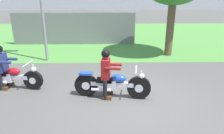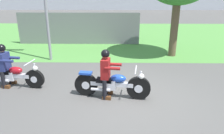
{
  "view_description": "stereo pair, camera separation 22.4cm",
  "coord_description": "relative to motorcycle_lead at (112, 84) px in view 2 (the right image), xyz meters",
  "views": [
    {
      "loc": [
        -0.57,
        -5.42,
        2.87
      ],
      "look_at": [
        -0.44,
        0.27,
        0.85
      ],
      "focal_mm": 33.79,
      "sensor_mm": 36.0,
      "label": 1
    },
    {
      "loc": [
        -0.35,
        -5.42,
        2.87
      ],
      "look_at": [
        -0.44,
        0.27,
        0.85
      ],
      "focal_mm": 33.79,
      "sensor_mm": 36.0,
      "label": 2
    }
  ],
  "objects": [
    {
      "name": "rider_lead",
      "position": [
        -0.17,
        0.03,
        0.42
      ],
      "size": [
        0.59,
        0.51,
        1.41
      ],
      "rotation": [
        0.0,
        0.0,
        -0.14
      ],
      "color": "black",
      "rests_on": "ground"
    },
    {
      "name": "motorcycle_lead",
      "position": [
        0.0,
        0.0,
        0.0
      ],
      "size": [
        2.18,
        0.66,
        0.89
      ],
      "rotation": [
        0.0,
        0.0,
        -0.14
      ],
      "color": "black",
      "rests_on": "ground"
    },
    {
      "name": "fence_segment",
      "position": [
        -2.04,
        6.64,
        0.5
      ],
      "size": [
        7.0,
        0.06,
        1.8
      ],
      "primitive_type": "cube",
      "color": "slate",
      "rests_on": "ground"
    },
    {
      "name": "motorcycle_follow",
      "position": [
        -3.22,
        0.69,
        -0.02
      ],
      "size": [
        2.18,
        0.66,
        0.86
      ],
      "rotation": [
        0.0,
        0.0,
        -0.14
      ],
      "color": "black",
      "rests_on": "ground"
    },
    {
      "name": "grass_verge",
      "position": [
        0.44,
        9.14,
        -0.4
      ],
      "size": [
        60.0,
        12.0,
        0.01
      ],
      "primitive_type": "cube",
      "color": "#549342",
      "rests_on": "ground"
    },
    {
      "name": "ground",
      "position": [
        0.44,
        -0.07,
        -0.4
      ],
      "size": [
        120.0,
        120.0,
        0.0
      ],
      "primitive_type": "plane",
      "color": "#565451"
    },
    {
      "name": "rider_follow",
      "position": [
        -3.38,
        0.71,
        0.4
      ],
      "size": [
        0.59,
        0.51,
        1.38
      ],
      "rotation": [
        0.0,
        0.0,
        -0.14
      ],
      "color": "black",
      "rests_on": "ground"
    }
  ]
}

